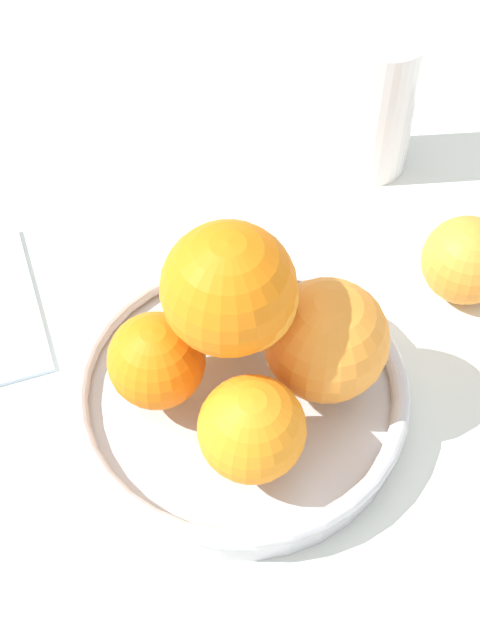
{
  "coord_description": "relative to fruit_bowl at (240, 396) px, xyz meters",
  "views": [
    {
      "loc": [
        0.33,
        0.04,
        0.55
      ],
      "look_at": [
        0.0,
        0.0,
        0.11
      ],
      "focal_mm": 50.0,
      "sensor_mm": 36.0,
      "label": 1
    }
  ],
  "objects": [
    {
      "name": "orange_pile",
      "position": [
        -0.0,
        0.0,
        0.08
      ],
      "size": [
        0.18,
        0.18,
        0.14
      ],
      "color": "orange",
      "rests_on": "fruit_bowl"
    },
    {
      "name": "stray_orange",
      "position": [
        -0.13,
        0.16,
        0.02
      ],
      "size": [
        0.07,
        0.07,
        0.07
      ],
      "primitive_type": "sphere",
      "color": "orange",
      "rests_on": "ground_plane"
    },
    {
      "name": "ground_plane",
      "position": [
        0.0,
        0.0,
        -0.02
      ],
      "size": [
        4.0,
        4.0,
        0.0
      ],
      "primitive_type": "plane",
      "color": "silver"
    },
    {
      "name": "fruit_bowl",
      "position": [
        0.0,
        0.0,
        0.0
      ],
      "size": [
        0.24,
        0.24,
        0.03
      ],
      "color": "silver",
      "rests_on": "ground_plane"
    },
    {
      "name": "drinking_glass",
      "position": [
        -0.27,
        0.08,
        0.05
      ],
      "size": [
        0.06,
        0.06,
        0.13
      ],
      "primitive_type": "cylinder",
      "color": "white",
      "rests_on": "ground_plane"
    }
  ]
}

